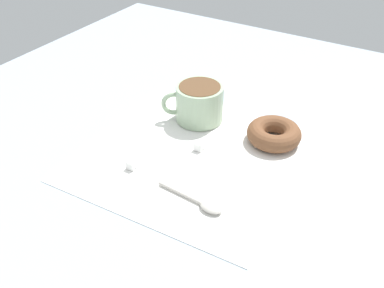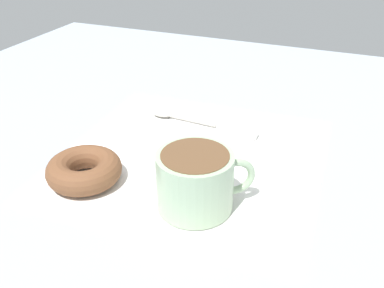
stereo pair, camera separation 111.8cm
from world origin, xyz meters
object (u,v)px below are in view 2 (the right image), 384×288
object	(u,v)px
donut	(84,170)
coffee_cup	(196,180)
spoon	(170,115)
sugar_cube_extra	(253,133)
sugar_cube	(186,155)

from	to	relation	value
donut	coffee_cup	bearing A→B (deg)	-178.10
donut	spoon	xyz separation A→B (cm)	(-2.57, -20.98, -1.21)
coffee_cup	spoon	world-z (taller)	coffee_cup
coffee_cup	sugar_cube_extra	xyz separation A→B (cm)	(-1.89, -18.81, -2.98)
coffee_cup	sugar_cube_extra	distance (cm)	19.14
sugar_cube	sugar_cube_extra	size ratio (longest dim) A/B	1.01
donut	sugar_cube	xyz separation A→B (cm)	(-10.23, -9.52, -0.89)
coffee_cup	sugar_cube	size ratio (longest dim) A/B	7.42
donut	spoon	bearing A→B (deg)	-96.97
donut	sugar_cube_extra	world-z (taller)	donut
coffee_cup	sugar_cube	bearing A→B (deg)	-60.37
spoon	sugar_cube_extra	size ratio (longest dim) A/B	8.04
coffee_cup	sugar_cube	distance (cm)	10.78
coffee_cup	donut	size ratio (longest dim) A/B	1.11
sugar_cube_extra	sugar_cube	bearing A→B (deg)	54.43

